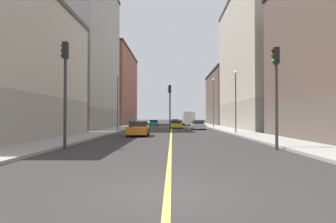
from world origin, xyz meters
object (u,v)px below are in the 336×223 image
at_px(building_left_mid, 259,61).
at_px(car_yellow, 176,124).
at_px(car_orange, 139,129).
at_px(box_truck, 188,118).
at_px(street_lamp_right_near, 118,96).
at_px(car_black, 175,122).
at_px(building_right_distant, 113,88).
at_px(traffic_light_right_near, 65,80).
at_px(street_lamp_left_far, 213,98).
at_px(traffic_light_left_near, 276,83).
at_px(car_silver, 198,125).
at_px(building_right_midblock, 80,53).
at_px(building_left_far, 228,98).
at_px(street_lamp_left_near, 236,95).
at_px(traffic_light_median_far, 170,101).
at_px(car_teal, 154,123).

xyz_separation_m(building_left_mid, car_yellow, (-12.54, 2.10, -9.74)).
bearing_deg(car_orange, box_truck, 79.58).
distance_m(street_lamp_right_near, car_black, 30.73).
distance_m(building_right_distant, traffic_light_right_near, 51.39).
xyz_separation_m(street_lamp_right_near, street_lamp_left_far, (13.50, 10.56, 0.46)).
bearing_deg(street_lamp_left_far, traffic_light_left_near, -91.85).
xyz_separation_m(street_lamp_right_near, box_truck, (10.36, 26.60, -2.83)).
height_order(building_right_distant, box_truck, building_right_distant).
height_order(building_right_distant, traffic_light_right_near, building_right_distant).
height_order(traffic_light_right_near, car_black, traffic_light_right_near).
relative_size(car_silver, car_orange, 1.04).
distance_m(building_left_mid, building_right_midblock, 26.69).
height_order(building_left_far, street_lamp_left_near, building_left_far).
height_order(building_right_midblock, traffic_light_left_near, building_right_midblock).
bearing_deg(building_left_mid, building_right_midblock, -175.43).
xyz_separation_m(building_left_far, box_truck, (-9.69, -5.81, -4.63)).
xyz_separation_m(traffic_light_median_far, street_lamp_left_near, (6.92, -3.26, 0.52)).
bearing_deg(building_right_midblock, car_black, 59.47).
xyz_separation_m(building_left_far, traffic_light_median_far, (-13.47, -35.12, -2.61)).
relative_size(building_right_distant, car_black, 5.64).
bearing_deg(car_yellow, street_lamp_left_far, 5.60).
bearing_deg(traffic_light_median_far, box_truck, 82.66).
xyz_separation_m(building_left_far, car_orange, (-16.33, -41.89, -5.53)).
bearing_deg(traffic_light_left_near, building_left_far, 81.92).
height_order(building_left_far, building_right_midblock, building_right_midblock).
bearing_deg(street_lamp_left_far, street_lamp_left_near, -90.00).
xyz_separation_m(street_lamp_left_near, street_lamp_left_far, (0.00, 16.54, 0.75)).
bearing_deg(building_left_far, traffic_light_left_near, -98.08).
bearing_deg(car_black, traffic_light_right_near, -97.36).
relative_size(building_left_mid, box_truck, 3.45).
bearing_deg(box_truck, car_silver, -89.67).
bearing_deg(street_lamp_left_near, traffic_light_median_far, 154.79).
bearing_deg(car_teal, building_right_distant, 135.98).
height_order(building_left_mid, traffic_light_median_far, building_left_mid).
relative_size(street_lamp_left_near, car_yellow, 1.46).
bearing_deg(traffic_light_right_near, building_right_distant, 98.46).
distance_m(car_yellow, car_silver, 6.02).
relative_size(building_right_midblock, street_lamp_left_near, 3.43).
xyz_separation_m(traffic_light_left_near, car_silver, (-2.00, 25.61, -2.99)).
xyz_separation_m(street_lamp_left_near, box_truck, (-3.14, 32.57, -2.54)).
xyz_separation_m(car_silver, car_orange, (-6.76, -14.22, 0.04)).
bearing_deg(traffic_light_right_near, building_left_mid, 56.45).
relative_size(traffic_light_left_near, street_lamp_right_near, 0.79).
relative_size(building_right_midblock, car_orange, 5.30).
xyz_separation_m(building_left_mid, traffic_light_right_near, (-19.07, -28.75, -6.54)).
xyz_separation_m(traffic_light_right_near, traffic_light_median_far, (5.60, 18.15, -0.22)).
bearing_deg(traffic_light_left_near, car_yellow, 99.15).
height_order(traffic_light_median_far, street_lamp_right_near, street_lamp_right_near).
bearing_deg(box_truck, building_right_midblock, -129.05).
bearing_deg(car_yellow, traffic_light_median_far, -94.20).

